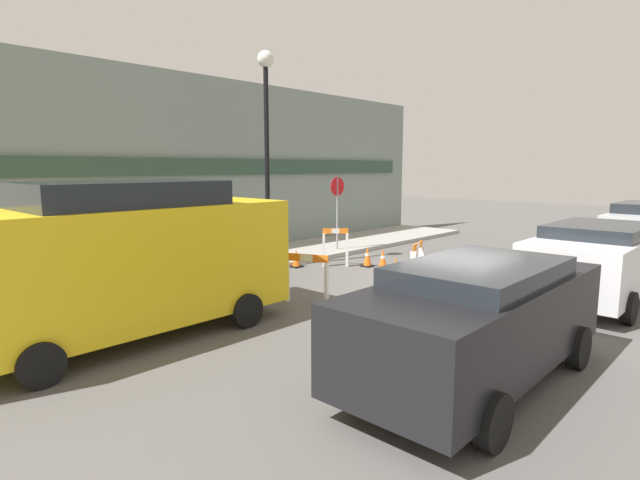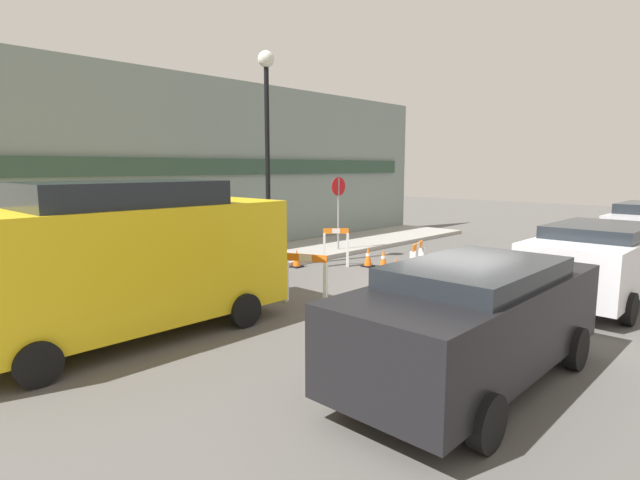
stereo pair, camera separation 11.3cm
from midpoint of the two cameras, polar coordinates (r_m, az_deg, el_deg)
name	(u,v)px [view 2 (the right image)]	position (r m, az deg, el deg)	size (l,w,h in m)	color
ground_plane	(452,288)	(12.09, 15.14, -5.32)	(60.00, 60.00, 0.00)	#565451
sidewalk_slab	(280,254)	(15.72, -4.34, -1.66)	(18.00, 2.94, 0.14)	#9E9B93
storefront_facade	(248,168)	(16.66, -8.05, 8.13)	(18.00, 0.22, 5.50)	gray
streetlamp_post	(267,130)	(13.83, -5.82, 12.37)	(0.44, 0.44, 5.71)	black
stop_sign	(338,201)	(16.14, 2.32, 4.45)	(0.60, 0.06, 2.34)	gray
barricade_0	(336,247)	(14.05, 2.06, -0.75)	(0.61, 0.59, 1.09)	white
barricade_1	(255,258)	(12.39, -7.17, -2.08)	(0.71, 0.55, 1.06)	white
barricade_2	(306,276)	(10.27, -1.35, -4.18)	(0.48, 0.92, 1.03)	white
barricade_3	(417,264)	(11.69, 11.30, -2.74)	(0.82, 0.38, 1.08)	white
traffic_cone_0	(431,268)	(12.60, 12.81, -3.19)	(0.30, 0.30, 0.66)	black
traffic_cone_1	(383,259)	(13.82, 7.49, -2.21)	(0.30, 0.30, 0.58)	black
traffic_cone_2	(297,259)	(14.03, -2.45, -2.14)	(0.30, 0.30, 0.51)	black
traffic_cone_3	(368,257)	(14.15, 5.74, -1.92)	(0.30, 0.30, 0.59)	black
traffic_cone_4	(396,269)	(12.63, 8.90, -3.25)	(0.30, 0.30, 0.58)	black
traffic_cone_5	(253,280)	(11.50, -7.34, -4.57)	(0.30, 0.30, 0.50)	black
person_worker	(219,251)	(11.48, -11.17, -1.20)	(0.45, 0.45, 1.71)	#33333D
person_pedestrian	(112,237)	(13.60, -22.46, 0.28)	(0.46, 0.46, 1.68)	#33333D
parked_car_0	(475,315)	(6.80, 17.75, -8.15)	(4.49, 1.87, 1.60)	black
parked_car_1	(598,258)	(11.91, 29.41, -1.77)	(4.46, 2.00, 1.63)	silver
work_van	(123,254)	(8.69, -21.20, -1.52)	(5.38, 2.19, 2.57)	yellow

